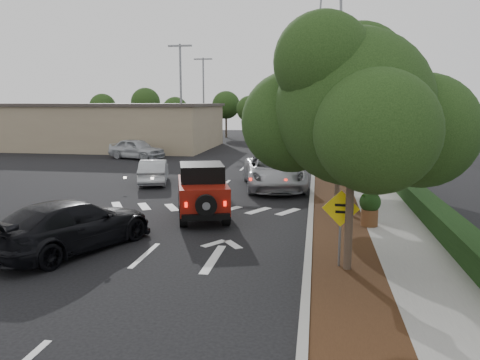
% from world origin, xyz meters
% --- Properties ---
extents(ground, '(120.00, 120.00, 0.00)m').
position_xyz_m(ground, '(0.00, 0.00, 0.00)').
color(ground, black).
rests_on(ground, ground).
extents(curb, '(0.20, 70.00, 0.15)m').
position_xyz_m(curb, '(4.60, 12.00, 0.07)').
color(curb, '#9E9B93').
rests_on(curb, ground).
extents(planting_strip, '(1.80, 70.00, 0.12)m').
position_xyz_m(planting_strip, '(5.60, 12.00, 0.06)').
color(planting_strip, black).
rests_on(planting_strip, ground).
extents(sidewalk, '(2.00, 70.00, 0.12)m').
position_xyz_m(sidewalk, '(7.50, 12.00, 0.06)').
color(sidewalk, gray).
rests_on(sidewalk, ground).
extents(hedge, '(0.80, 70.00, 0.80)m').
position_xyz_m(hedge, '(8.90, 12.00, 0.40)').
color(hedge, black).
rests_on(hedge, ground).
extents(commercial_building, '(22.00, 12.00, 4.00)m').
position_xyz_m(commercial_building, '(-16.00, 30.00, 2.00)').
color(commercial_building, gray).
rests_on(commercial_building, ground).
extents(transmission_tower, '(7.00, 4.00, 28.00)m').
position_xyz_m(transmission_tower, '(6.00, 48.00, 0.00)').
color(transmission_tower, slate).
rests_on(transmission_tower, ground).
extents(street_tree_near, '(3.80, 3.80, 5.92)m').
position_xyz_m(street_tree_near, '(5.60, -0.50, 0.00)').
color(street_tree_near, black).
rests_on(street_tree_near, ground).
extents(street_tree_mid, '(3.20, 3.20, 5.32)m').
position_xyz_m(street_tree_mid, '(5.60, 6.50, 0.00)').
color(street_tree_mid, black).
rests_on(street_tree_mid, ground).
extents(street_tree_far, '(3.40, 3.40, 5.62)m').
position_xyz_m(street_tree_far, '(5.60, 13.00, 0.00)').
color(street_tree_far, black).
rests_on(street_tree_far, ground).
extents(light_pole_a, '(2.00, 0.22, 9.00)m').
position_xyz_m(light_pole_a, '(-6.50, 26.00, 0.00)').
color(light_pole_a, slate).
rests_on(light_pole_a, ground).
extents(light_pole_b, '(2.00, 0.22, 9.00)m').
position_xyz_m(light_pole_b, '(-7.50, 38.00, 0.00)').
color(light_pole_b, slate).
rests_on(light_pole_b, ground).
extents(red_jeep, '(2.72, 4.09, 2.01)m').
position_xyz_m(red_jeep, '(0.52, 4.72, 1.02)').
color(red_jeep, black).
rests_on(red_jeep, ground).
extents(silver_suv_ahead, '(3.93, 6.49, 1.68)m').
position_xyz_m(silver_suv_ahead, '(2.63, 11.15, 0.84)').
color(silver_suv_ahead, '#9FA1A7').
rests_on(silver_suv_ahead, ground).
extents(black_suv_oncoming, '(3.90, 5.58, 1.50)m').
position_xyz_m(black_suv_oncoming, '(-2.25, 0.14, 0.75)').
color(black_suv_oncoming, black).
rests_on(black_suv_oncoming, ground).
extents(silver_sedan_oncoming, '(2.36, 4.14, 1.29)m').
position_xyz_m(silver_sedan_oncoming, '(-3.80, 11.46, 0.64)').
color(silver_sedan_oncoming, '#A8ACB0').
rests_on(silver_sedan_oncoming, ground).
extents(parked_suv, '(4.93, 3.33, 1.56)m').
position_xyz_m(parked_suv, '(-8.85, 21.70, 0.78)').
color(parked_suv, '#B3B7BC').
rests_on(parked_suv, ground).
extents(speed_hump_sign, '(0.95, 0.10, 2.02)m').
position_xyz_m(speed_hump_sign, '(5.40, -0.33, 1.40)').
color(speed_hump_sign, slate).
rests_on(speed_hump_sign, ground).
extents(terracotta_planter, '(0.72, 0.72, 1.25)m').
position_xyz_m(terracotta_planter, '(6.60, 3.90, 0.84)').
color(terracotta_planter, brown).
rests_on(terracotta_planter, ground).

